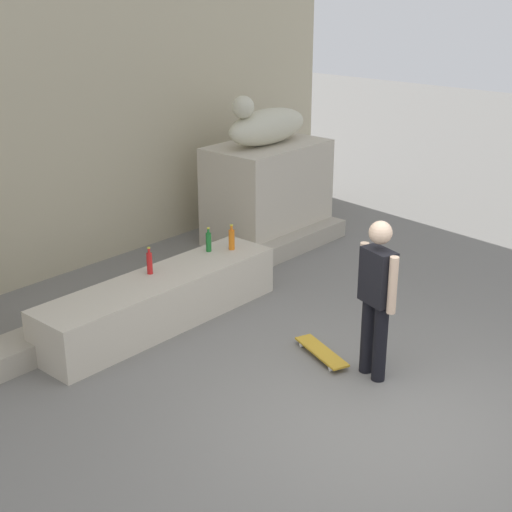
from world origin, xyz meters
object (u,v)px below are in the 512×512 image
(skateboard, at_px, (321,352))
(bottle_orange, at_px, (232,239))
(skater, at_px, (377,293))
(bottle_green, at_px, (209,241))
(bottle_red, at_px, (150,263))
(statue_reclining_right, at_px, (266,125))

(skateboard, distance_m, bottle_orange, 2.13)
(skater, relative_size, skateboard, 2.04)
(skater, distance_m, bottle_green, 2.73)
(skater, distance_m, bottle_red, 2.77)
(bottle_orange, xyz_separation_m, bottle_red, (-1.23, 0.16, -0.00))
(bottle_red, relative_size, bottle_green, 1.05)
(bottle_orange, relative_size, bottle_green, 1.05)
(bottle_green, bearing_deg, skateboard, -100.81)
(bottle_red, xyz_separation_m, bottle_green, (0.98, 0.01, -0.01))
(skater, distance_m, skateboard, 1.06)
(bottle_orange, relative_size, bottle_red, 1.00)
(skater, bearing_deg, statue_reclining_right, -16.22)
(bottle_red, bearing_deg, bottle_orange, -7.29)
(statue_reclining_right, xyz_separation_m, skateboard, (-2.47, -2.93, -1.72))
(skater, bearing_deg, bottle_orange, 4.90)
(skater, xyz_separation_m, skateboard, (-0.04, 0.62, -0.86))
(bottle_green, bearing_deg, statue_reclining_right, 22.03)
(bottle_green, bearing_deg, skater, -97.60)
(skateboard, bearing_deg, bottle_green, 10.66)
(bottle_orange, distance_m, bottle_green, 0.30)
(skateboard, xyz_separation_m, bottle_orange, (0.64, 1.92, 0.67))
(skater, relative_size, bottle_orange, 5.08)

